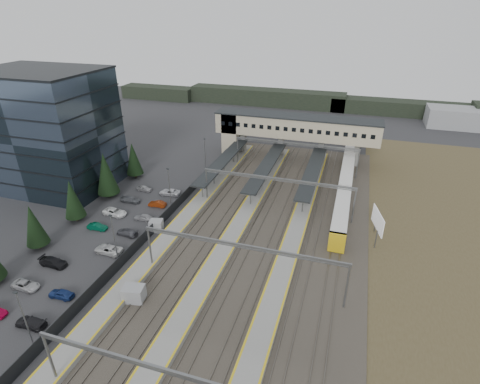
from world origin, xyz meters
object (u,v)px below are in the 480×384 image
(relay_cabin_far, at_px, (156,226))
(footbridge, at_px, (285,128))
(office_building, at_px, (48,130))
(train, at_px, (347,175))
(relay_cabin_near, at_px, (134,294))
(billboard, at_px, (378,221))

(relay_cabin_far, bearing_deg, footbridge, 70.83)
(office_building, relative_size, train, 0.44)
(office_building, distance_m, relay_cabin_near, 45.79)
(relay_cabin_far, distance_m, billboard, 37.44)
(relay_cabin_near, relative_size, relay_cabin_far, 1.20)
(relay_cabin_near, xyz_separation_m, billboard, (30.66, 24.95, 2.38))
(footbridge, xyz_separation_m, billboard, (22.24, -32.07, -4.40))
(train, bearing_deg, footbridge, 146.21)
(billboard, bearing_deg, office_building, 178.20)
(office_building, xyz_separation_m, relay_cabin_far, (29.58, -10.64, -11.19))
(office_building, distance_m, relay_cabin_far, 33.36)
(relay_cabin_far, bearing_deg, billboard, 13.26)
(relay_cabin_near, relative_size, footbridge, 0.08)
(office_building, xyz_separation_m, billboard, (65.94, -2.07, -8.66))
(train, bearing_deg, relay_cabin_near, -118.20)
(train, height_order, billboard, billboard)
(office_building, distance_m, footbridge, 53.18)
(office_building, height_order, relay_cabin_far, office_building)
(office_building, height_order, billboard, office_building)
(relay_cabin_near, bearing_deg, train, 61.80)
(footbridge, relative_size, train, 0.73)
(relay_cabin_near, distance_m, train, 52.32)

